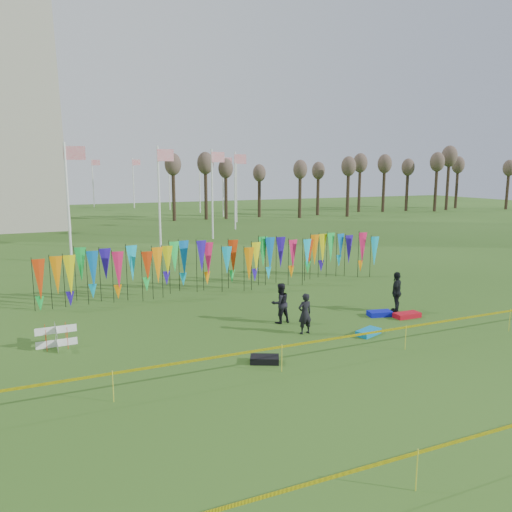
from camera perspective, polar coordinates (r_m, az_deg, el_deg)
name	(u,v)px	position (r m, az deg, el deg)	size (l,w,h in m)	color
ground	(314,349)	(18.02, 6.69, -10.50)	(160.00, 160.00, 0.00)	#284A14
banner_row	(228,259)	(26.03, -3.27, -0.36)	(18.64, 0.64, 2.51)	black
caution_tape_near	(330,340)	(16.57, 8.43, -9.52)	(26.00, 0.02, 0.90)	#FFF005
caution_tape_far	(490,434)	(12.16, 25.20, -17.91)	(26.00, 0.02, 0.90)	#FFF005
tree_line	(355,170)	(71.24, 11.29, 9.66)	(53.92, 1.92, 7.84)	#35281A
box_kite	(56,337)	(19.28, -21.86, -8.55)	(0.71, 0.71, 0.79)	red
person_left	(305,314)	(19.32, 5.61, -6.57)	(0.58, 0.43, 1.60)	black
person_mid	(280,303)	(20.57, 2.78, -5.40)	(0.81, 0.50, 1.67)	black
person_right	(397,292)	(22.92, 15.77, -3.98)	(1.07, 0.61, 1.82)	black
kite_bag_turquoise	(368,332)	(19.77, 12.72, -8.49)	(1.03, 0.51, 0.21)	#0C80B9
kite_bag_blue	(380,313)	(22.33, 13.96, -6.39)	(1.02, 0.53, 0.21)	#0B13B8
kite_bag_red	(407,315)	(22.41, 16.87, -6.48)	(1.14, 0.52, 0.21)	red
kite_bag_black	(265,359)	(16.69, 0.99, -11.73)	(0.94, 0.54, 0.22)	black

